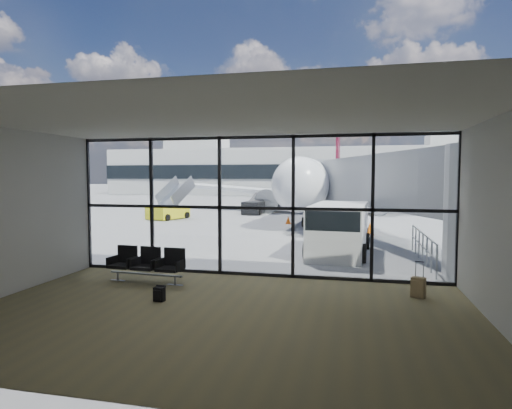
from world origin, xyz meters
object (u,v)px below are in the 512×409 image
at_px(mobile_stairs, 169,211).
at_px(airliner, 325,182).
at_px(backpack, 159,294).
at_px(suitcase, 418,287).
at_px(service_van, 339,229).
at_px(seating_row, 148,263).
at_px(belt_loader, 255,207).

bearing_deg(mobile_stairs, airliner, 58.69).
bearing_deg(backpack, suitcase, 21.12).
bearing_deg(mobile_stairs, backpack, -49.51).
xyz_separation_m(suitcase, service_van, (-2.24, 5.91, 0.77)).
bearing_deg(airliner, mobile_stairs, -135.89).
xyz_separation_m(suitcase, mobile_stairs, (-15.25, 18.28, 0.33)).
relative_size(suitcase, mobile_stairs, 0.24).
xyz_separation_m(seating_row, service_van, (5.51, 5.88, 0.48)).
distance_m(suitcase, belt_loader, 25.84).
distance_m(seating_row, suitcase, 7.76).
height_order(backpack, mobile_stairs, mobile_stairs).
bearing_deg(backpack, belt_loader, 102.99).
distance_m(seating_row, belt_loader, 23.96).
distance_m(belt_loader, mobile_stairs, 7.82).
distance_m(airliner, mobile_stairs, 15.03).
bearing_deg(belt_loader, mobile_stairs, -129.99).
xyz_separation_m(suitcase, belt_loader, (-9.82, 23.90, 0.34)).
relative_size(airliner, service_van, 6.90).
relative_size(seating_row, backpack, 5.86).
bearing_deg(mobile_stairs, service_van, -26.56).
bearing_deg(mobile_stairs, seating_row, -50.67).
distance_m(seating_row, service_van, 8.08).
xyz_separation_m(service_van, belt_loader, (-7.58, 17.99, -0.43)).
height_order(seating_row, mobile_stairs, mobile_stairs).
relative_size(backpack, service_van, 0.08).
xyz_separation_m(seating_row, suitcase, (7.75, -0.02, -0.30)).
height_order(backpack, belt_loader, belt_loader).
bearing_deg(service_van, suitcase, -64.87).
bearing_deg(seating_row, suitcase, 3.98).
relative_size(suitcase, service_van, 0.20).
xyz_separation_m(backpack, belt_loader, (-3.30, 25.70, 0.43)).
relative_size(service_van, mobile_stairs, 1.23).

